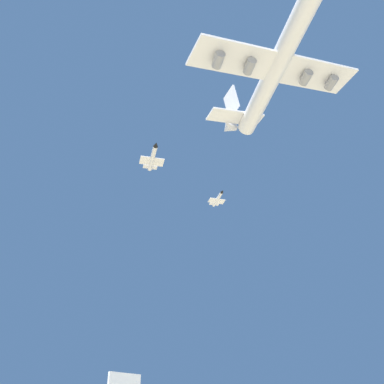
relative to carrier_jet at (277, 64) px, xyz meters
name	(u,v)px	position (x,y,z in m)	size (l,w,h in m)	color
carrier_jet	(277,64)	(0.00, 0.00, 0.00)	(56.10, 68.56, 21.83)	white
chase_jet_lead	(153,158)	(7.08, -44.55, -23.62)	(12.47, 13.18, 4.00)	silver
chase_jet_left_wing	(218,199)	(-63.04, -60.93, 0.80)	(12.09, 13.49, 4.00)	silver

